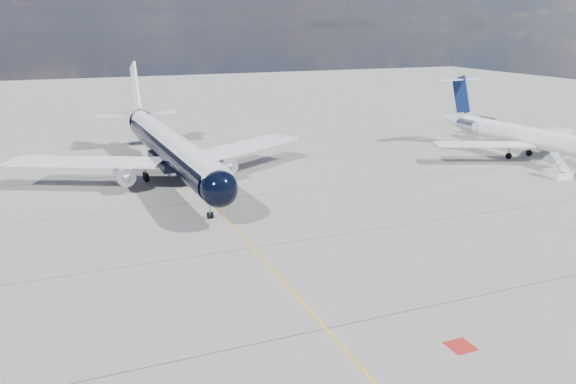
% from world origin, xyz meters
% --- Properties ---
extents(ground, '(320.00, 320.00, 0.00)m').
position_xyz_m(ground, '(0.00, 30.00, 0.00)').
color(ground, gray).
rests_on(ground, ground).
extents(taxiway_centerline, '(0.16, 160.00, 0.01)m').
position_xyz_m(taxiway_centerline, '(0.00, 25.00, 0.00)').
color(taxiway_centerline, '#F1B60C').
rests_on(taxiway_centerline, ground).
extents(red_marking, '(1.60, 1.60, 0.01)m').
position_xyz_m(red_marking, '(6.80, -10.00, 0.00)').
color(red_marking, maroon).
rests_on(red_marking, ground).
extents(main_airliner, '(38.95, 47.43, 13.70)m').
position_xyz_m(main_airliner, '(-2.38, 36.42, 4.25)').
color(main_airliner, black).
rests_on(main_airliner, ground).
extents(regional_jet, '(28.61, 32.98, 11.16)m').
position_xyz_m(regional_jet, '(48.20, 29.87, 3.52)').
color(regional_jet, white).
rests_on(regional_jet, ground).
extents(boarding_stair, '(2.69, 3.18, 3.19)m').
position_xyz_m(boarding_stair, '(44.61, 18.06, 0.59)').
color(boarding_stair, white).
rests_on(boarding_stair, ground).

